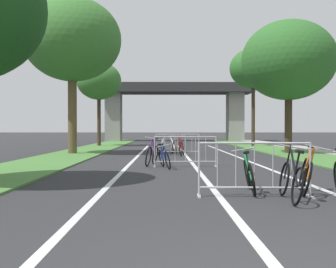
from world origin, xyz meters
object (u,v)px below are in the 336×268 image
(tree_right_pine_far, at_px, (289,61))
(bicycle_silver_5, at_px, (161,148))
(crowd_barrier_nearest, at_px, (254,170))
(crowd_barrier_second, at_px, (185,152))
(bicycle_green_7, at_px, (249,175))
(bicycle_red_1, at_px, (181,148))
(bicycle_orange_3, at_px, (306,174))
(tree_left_oak_near, at_px, (72,40))
(bicycle_black_8, at_px, (291,180))
(tree_left_pine_near, at_px, (99,81))
(bicycle_blue_4, at_px, (164,158))
(tree_right_oak_mid, at_px, (253,69))
(bicycle_white_6, at_px, (173,147))
(bicycle_purple_0, at_px, (152,155))
(crowd_barrier_third, at_px, (178,145))

(tree_right_pine_far, bearing_deg, bicycle_silver_5, -166.56)
(crowd_barrier_nearest, height_order, crowd_barrier_second, same)
(bicycle_green_7, bearing_deg, bicycle_red_1, 100.78)
(bicycle_red_1, relative_size, bicycle_orange_3, 1.07)
(bicycle_green_7, bearing_deg, tree_left_oak_near, 122.80)
(bicycle_black_8, bearing_deg, tree_left_pine_near, 111.40)
(bicycle_blue_4, bearing_deg, crowd_barrier_nearest, 94.60)
(crowd_barrier_nearest, xyz_separation_m, crowd_barrier_second, (-1.01, 6.35, 0.00))
(tree_right_oak_mid, relative_size, bicycle_green_7, 4.25)
(bicycle_white_6, height_order, bicycle_green_7, bicycle_white_6)
(bicycle_purple_0, xyz_separation_m, bicycle_red_1, (1.25, 5.38, 0.00))
(crowd_barrier_third, xyz_separation_m, bicycle_black_8, (1.64, -13.12, -0.14))
(tree_left_oak_near, height_order, bicycle_black_8, tree_left_oak_near)
(bicycle_red_1, relative_size, bicycle_blue_4, 1.14)
(tree_right_oak_mid, height_order, crowd_barrier_nearest, tree_right_oak_mid)
(bicycle_red_1, bearing_deg, bicycle_blue_4, 90.80)
(tree_right_oak_mid, bearing_deg, crowd_barrier_second, -109.65)
(tree_right_pine_far, xyz_separation_m, bicycle_purple_0, (-6.93, -6.98, -4.49))
(bicycle_orange_3, bearing_deg, bicycle_silver_5, -61.69)
(crowd_barrier_third, xyz_separation_m, bicycle_orange_3, (2.21, -12.23, -0.13))
(bicycle_blue_4, bearing_deg, tree_left_oak_near, -70.73)
(tree_left_pine_near, bearing_deg, bicycle_green_7, -73.74)
(bicycle_silver_5, bearing_deg, tree_right_oak_mid, 63.14)
(tree_left_pine_near, height_order, bicycle_purple_0, tree_left_pine_near)
(tree_right_oak_mid, distance_m, bicycle_blue_4, 18.76)
(tree_right_pine_far, xyz_separation_m, bicycle_orange_3, (-3.63, -13.36, -4.49))
(tree_right_oak_mid, xyz_separation_m, bicycle_green_7, (-4.76, -21.97, -5.35))
(tree_left_pine_near, distance_m, crowd_barrier_third, 12.91)
(tree_right_pine_far, height_order, bicycle_black_8, tree_right_pine_far)
(tree_right_oak_mid, relative_size, crowd_barrier_third, 3.29)
(crowd_barrier_nearest, distance_m, crowd_barrier_third, 12.75)
(bicycle_purple_0, bearing_deg, bicycle_green_7, 120.70)
(tree_right_oak_mid, distance_m, bicycle_orange_3, 22.99)
(bicycle_orange_3, bearing_deg, bicycle_black_8, 71.22)
(bicycle_white_6, bearing_deg, tree_left_oak_near, 166.71)
(tree_left_pine_near, relative_size, tree_right_pine_far, 0.91)
(bicycle_red_1, distance_m, bicycle_blue_4, 6.51)
(tree_right_pine_far, relative_size, bicycle_red_1, 3.90)
(crowd_barrier_nearest, distance_m, bicycle_orange_3, 1.24)
(bicycle_red_1, xyz_separation_m, bicycle_silver_5, (-0.97, 0.01, -0.02))
(crowd_barrier_second, relative_size, bicycle_white_6, 1.33)
(tree_left_oak_near, xyz_separation_m, bicycle_orange_3, (7.61, -13.06, -5.48))
(crowd_barrier_second, distance_m, bicycle_purple_0, 1.26)
(crowd_barrier_second, height_order, bicycle_red_1, crowd_barrier_second)
(tree_left_pine_near, bearing_deg, bicycle_white_6, -62.59)
(bicycle_purple_0, distance_m, bicycle_silver_5, 5.40)
(tree_left_pine_near, bearing_deg, tree_right_pine_far, -40.15)
(tree_right_oak_mid, relative_size, bicycle_silver_5, 4.36)
(bicycle_white_6, bearing_deg, bicycle_blue_4, -102.10)
(bicycle_green_7, bearing_deg, tree_right_oak_mid, 84.03)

